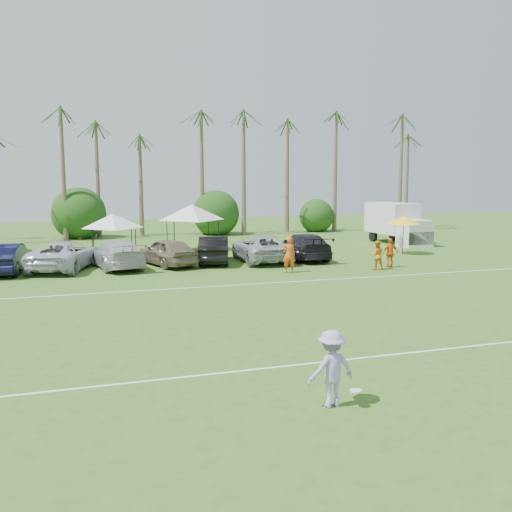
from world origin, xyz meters
name	(u,v)px	position (x,y,z in m)	size (l,w,h in m)	color
ground	(354,387)	(0.00, 0.00, 0.00)	(120.00, 120.00, 0.00)	#37601C
field_lines	(256,314)	(0.00, 8.00, 0.01)	(80.00, 12.10, 0.01)	white
palm_tree_3	(49,117)	(-8.00, 38.00, 10.06)	(2.40, 2.40, 11.90)	brown
palm_tree_4	(101,150)	(-4.00, 38.00, 7.48)	(2.40, 2.40, 8.90)	brown
palm_tree_5	(149,140)	(0.00, 38.00, 8.35)	(2.40, 2.40, 9.90)	brown
palm_tree_6	(195,131)	(4.00, 38.00, 9.21)	(2.40, 2.40, 10.90)	brown
palm_tree_7	(238,123)	(8.00, 38.00, 10.06)	(2.40, 2.40, 11.90)	brown
palm_tree_8	(290,153)	(13.00, 38.00, 7.48)	(2.40, 2.40, 8.90)	brown
palm_tree_9	(339,144)	(18.00, 38.00, 8.35)	(2.40, 2.40, 9.90)	brown
palm_tree_10	(386,136)	(23.00, 38.00, 9.21)	(2.40, 2.40, 10.90)	brown
palm_tree_11	(421,128)	(27.00, 38.00, 10.06)	(2.40, 2.40, 11.90)	brown
bush_tree_1	(79,217)	(-6.00, 39.00, 1.80)	(4.00, 4.00, 4.00)	brown
bush_tree_2	(215,215)	(6.00, 39.00, 1.80)	(4.00, 4.00, 4.00)	brown
bush_tree_3	(315,213)	(16.00, 39.00, 1.80)	(4.00, 4.00, 4.00)	brown
sideline_player_a	(289,255)	(4.70, 16.68, 1.00)	(0.73, 0.48, 1.99)	orange
sideline_player_b	(377,255)	(9.82, 16.12, 0.83)	(0.81, 0.63, 1.66)	orange
sideline_player_c	(390,253)	(10.96, 16.59, 0.85)	(1.00, 0.42, 1.71)	orange
box_truck	(397,222)	(17.90, 27.13, 1.70)	(2.60, 6.25, 3.17)	silver
canopy_tent_left	(113,214)	(-4.01, 26.36, 2.82)	(4.07, 4.07, 3.30)	black
canopy_tent_right	(192,205)	(1.55, 27.67, 3.30)	(4.75, 4.75, 3.85)	black
market_umbrella	(404,220)	(14.82, 21.37, 2.34)	(2.34, 2.34, 2.61)	black
frisbee_player	(331,368)	(-1.06, -0.89, 0.89)	(1.23, 0.79, 1.78)	#A098D8
parked_car_1	(7,258)	(-10.04, 21.25, 0.83)	(1.75, 5.03, 1.66)	black
parked_car_2	(63,255)	(-7.12, 21.52, 0.83)	(2.75, 5.96, 1.66)	silver
parked_car_3	(116,254)	(-4.20, 21.27, 0.83)	(2.32, 5.71, 1.66)	silver
parked_car_4	(167,252)	(-1.28, 21.25, 0.83)	(1.96, 4.86, 1.66)	#807457
parked_car_5	(214,249)	(1.65, 21.53, 0.83)	(1.75, 5.03, 1.66)	black
parked_car_6	(261,248)	(4.57, 21.20, 0.83)	(2.75, 5.96, 1.66)	#AEB1B7
parked_car_7	(304,246)	(7.49, 21.31, 0.83)	(2.32, 5.71, 1.66)	black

